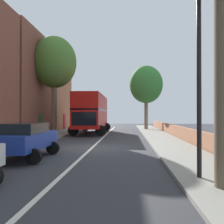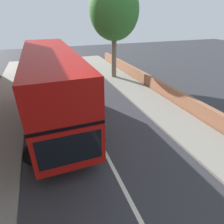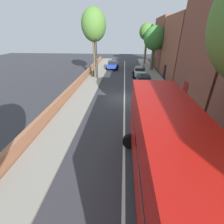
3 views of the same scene
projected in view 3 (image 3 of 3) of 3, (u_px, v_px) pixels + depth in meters
The scene contains 15 objects.
ground_plane at pixel (124, 99), 17.75m from camera, with size 84.00×84.00×0.00m, color #333338.
road_centre_line at pixel (124, 99), 17.75m from camera, with size 0.16×54.00×0.01m, color silver.
sidewalk_left at pixel (168, 99), 17.40m from camera, with size 2.60×60.00×0.12m, color gray.
sidewalk_right at pixel (82, 97), 18.04m from camera, with size 2.60×60.00×0.12m, color gray.
terraced_houses_left at pixel (216, 55), 14.70m from camera, with size 4.07×47.62×10.17m.
boundary_wall_right at pixel (69, 93), 17.94m from camera, with size 0.36×54.00×1.02m, color #9E6647.
double_decker_bus at pixel (171, 163), 5.86m from camera, with size 3.62×10.69×4.06m.
parked_car_blue_left_0 at pixel (143, 81), 20.92m from camera, with size 2.43×4.39×1.62m.
parked_car_blue_right_1 at pixel (113, 64), 31.91m from camera, with size 2.51×4.39×1.64m.
parked_car_white_left_2 at pixel (140, 71), 26.24m from camera, with size 2.51×4.40×1.60m.
street_tree_left_0 at pixel (155, 39), 28.46m from camera, with size 3.95×3.95×7.81m.
street_tree_right_3 at pixel (94, 26), 22.46m from camera, with size 3.57×3.57×9.86m.
street_tree_left_4 at pixel (147, 32), 34.21m from camera, with size 3.40×3.40×8.57m.
lamppost_right at pixel (97, 55), 23.22m from camera, with size 0.32×0.32×6.31m.
litter_bin_right at pixel (93, 73), 26.15m from camera, with size 0.55×0.55×1.11m.
Camera 3 is at (0.19, 16.55, 6.72)m, focal length 25.00 mm.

